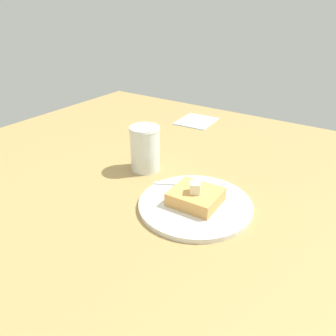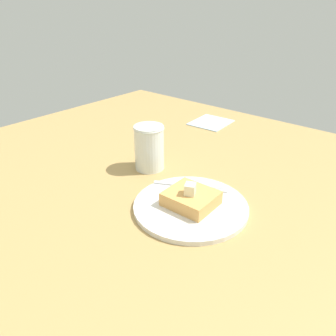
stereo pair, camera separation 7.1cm
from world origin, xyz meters
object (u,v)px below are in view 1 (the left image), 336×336
plate (195,205)px  syrup_jar (145,150)px  fork (196,185)px  napkin (196,121)px

plate → syrup_jar: size_ratio=2.09×
fork → plate: bearing=29.3°
fork → syrup_jar: size_ratio=1.36×
plate → napkin: bearing=-150.7°
plate → fork: fork is taller
fork → syrup_jar: bearing=-96.7°
fork → napkin: fork is taller
syrup_jar → napkin: 38.09cm
plate → syrup_jar: 20.27cm
plate → syrup_jar: bearing=-112.6°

